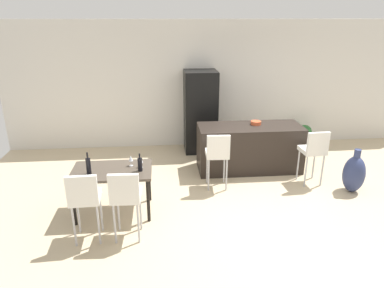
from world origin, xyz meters
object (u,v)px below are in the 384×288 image
Objects in this scene: bar_chair_left at (217,152)px; dining_chair_near at (84,196)px; dining_chair_far at (126,195)px; floor_vase at (354,174)px; dining_table at (112,174)px; wine_bottle_inner at (88,166)px; potted_plant at (304,134)px; fruit_bowl at (256,123)px; wine_bottle_left at (140,164)px; wine_glass_middle at (141,160)px; wine_glass_right at (131,158)px; kitchen_island at (249,148)px; refrigerator at (200,112)px; bar_chair_middle at (314,149)px.

bar_chair_left is 1.00× the size of dining_chair_near.
dining_chair_near is at bearing -180.00° from dining_chair_far.
floor_vase is (3.87, 1.06, -0.36)m from dining_chair_far.
wine_bottle_inner reaches higher than dining_table.
fruit_bowl is at bearing -144.91° from potted_plant.
dining_chair_far reaches higher than wine_bottle_left.
wine_glass_middle is at bearing 77.43° from dining_chair_far.
dining_chair_far is at bearing 0.00° from dining_chair_near.
wine_bottle_inner reaches higher than wine_glass_middle.
floor_vase is 1.50× the size of potted_plant.
wine_bottle_left reaches higher than dining_table.
potted_plant is at bearing 31.14° from wine_bottle_inner.
dining_table is 0.37m from wine_glass_right.
fruit_bowl is 0.26× the size of floor_vase.
fruit_bowl is at bearing 35.73° from kitchen_island.
wine_glass_middle is 4.56m from potted_plant.
dining_chair_near is 6.03× the size of wine_glass_middle.
kitchen_island is 2.62m from wine_bottle_left.
wine_bottle_inner is at bearing -176.99° from wine_bottle_left.
refrigerator reaches higher than potted_plant.
wine_glass_middle is 0.09× the size of refrigerator.
wine_bottle_inner is at bearing -167.91° from wine_glass_middle.
fruit_bowl is (2.23, 1.61, 0.11)m from wine_bottle_left.
kitchen_island is 1.95× the size of dining_chair_far.
wine_bottle_left reaches higher than potted_plant.
wine_glass_right is at bearing -170.53° from bar_chair_middle.
dining_chair_near is at bearing -132.43° from wine_glass_middle.
wine_bottle_left is at bearing -114.70° from refrigerator.
kitchen_island is at bearing -144.86° from potted_plant.
dining_table is at bearing 110.06° from dining_chair_far.
wine_bottle_left reaches higher than floor_vase.
bar_chair_left is 5.09× the size of fruit_bowl.
bar_chair_middle is at bearing 13.54° from wine_bottle_left.
bar_chair_left reaches higher than wine_glass_middle.
potted_plant is (3.89, 2.47, -0.56)m from wine_glass_right.
dining_chair_far is 5.09× the size of fruit_bowl.
kitchen_island is at bearing 28.68° from wine_bottle_inner.
wine_glass_right is at bearing 21.87° from wine_bottle_inner.
dining_chair_near is 1.08m from wine_glass_middle.
wine_bottle_inner reaches higher than wine_glass_right.
kitchen_island is 3.56m from dining_chair_near.
refrigerator is (1.39, 2.48, 0.06)m from wine_glass_right.
dining_chair_near is 0.54m from dining_chair_far.
kitchen_island is 11.79× the size of wine_glass_middle.
dining_table is 7.01× the size of wine_glass_middle.
fruit_bowl is at bearing -47.22° from refrigerator.
dining_chair_near reaches higher than wine_glass_right.
refrigerator is (-1.85, 1.94, 0.22)m from bar_chair_middle.
wine_bottle_left is 0.12m from wine_glass_middle.
fruit_bowl is (2.22, 1.49, 0.09)m from wine_glass_middle.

